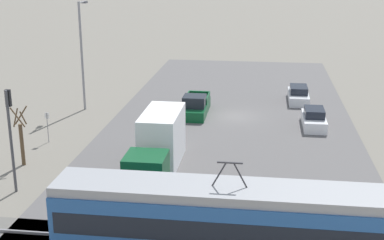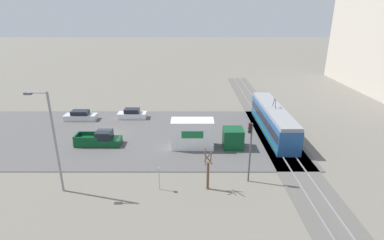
{
  "view_description": "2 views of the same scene",
  "coord_description": "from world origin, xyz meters",
  "px_view_note": "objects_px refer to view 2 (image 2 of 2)",
  "views": [
    {
      "loc": [
        -2.42,
        43.17,
        13.0
      ],
      "look_at": [
        2.05,
        10.19,
        2.76
      ],
      "focal_mm": 50.0,
      "sensor_mm": 36.0,
      "label": 1
    },
    {
      "loc": [
        36.62,
        11.14,
        15.46
      ],
      "look_at": [
        3.09,
        11.1,
        3.26
      ],
      "focal_mm": 28.0,
      "sensor_mm": 36.0,
      "label": 2
    }
  ],
  "objects_px": {
    "street_tree": "(208,172)",
    "pickup_truck": "(99,139)",
    "sedan_car_0": "(81,116)",
    "street_lamp_near_crossing": "(52,137)",
    "light_rail_tram": "(273,120)",
    "traffic_light_pole": "(250,145)",
    "no_parking_sign": "(159,176)",
    "box_truck": "(202,135)",
    "sedan_car_1": "(132,114)"
  },
  "relations": [
    {
      "from": "sedan_car_0",
      "to": "box_truck",
      "type": "bearing_deg",
      "value": -118.16
    },
    {
      "from": "sedan_car_1",
      "to": "traffic_light_pole",
      "type": "distance_m",
      "value": 23.32
    },
    {
      "from": "pickup_truck",
      "to": "no_parking_sign",
      "type": "distance_m",
      "value": 12.82
    },
    {
      "from": "box_truck",
      "to": "sedan_car_0",
      "type": "bearing_deg",
      "value": -118.16
    },
    {
      "from": "street_tree",
      "to": "pickup_truck",
      "type": "bearing_deg",
      "value": -126.95
    },
    {
      "from": "light_rail_tram",
      "to": "sedan_car_1",
      "type": "relative_size",
      "value": 3.62
    },
    {
      "from": "street_tree",
      "to": "no_parking_sign",
      "type": "height_order",
      "value": "street_tree"
    },
    {
      "from": "sedan_car_1",
      "to": "box_truck",
      "type": "bearing_deg",
      "value": -135.12
    },
    {
      "from": "sedan_car_1",
      "to": "no_parking_sign",
      "type": "xyz_separation_m",
      "value": [
        19.43,
        6.16,
        0.67
      ]
    },
    {
      "from": "light_rail_tram",
      "to": "street_lamp_near_crossing",
      "type": "xyz_separation_m",
      "value": [
        14.27,
        -22.83,
        3.59
      ]
    },
    {
      "from": "light_rail_tram",
      "to": "sedan_car_1",
      "type": "bearing_deg",
      "value": -105.0
    },
    {
      "from": "pickup_truck",
      "to": "light_rail_tram",
      "type": "bearing_deg",
      "value": 101.06
    },
    {
      "from": "pickup_truck",
      "to": "sedan_car_1",
      "type": "height_order",
      "value": "pickup_truck"
    },
    {
      "from": "pickup_truck",
      "to": "traffic_light_pole",
      "type": "bearing_deg",
      "value": 63.65
    },
    {
      "from": "light_rail_tram",
      "to": "traffic_light_pole",
      "type": "distance_m",
      "value": 13.92
    },
    {
      "from": "sedan_car_0",
      "to": "no_parking_sign",
      "type": "bearing_deg",
      "value": -143.55
    },
    {
      "from": "street_tree",
      "to": "box_truck",
      "type": "bearing_deg",
      "value": -178.5
    },
    {
      "from": "sedan_car_1",
      "to": "street_lamp_near_crossing",
      "type": "height_order",
      "value": "street_lamp_near_crossing"
    },
    {
      "from": "light_rail_tram",
      "to": "no_parking_sign",
      "type": "height_order",
      "value": "light_rail_tram"
    },
    {
      "from": "light_rail_tram",
      "to": "sedan_car_1",
      "type": "xyz_separation_m",
      "value": [
        -5.37,
        -20.03,
        -1.04
      ]
    },
    {
      "from": "light_rail_tram",
      "to": "box_truck",
      "type": "distance_m",
      "value": 10.9
    },
    {
      "from": "sedan_car_0",
      "to": "street_lamp_near_crossing",
      "type": "height_order",
      "value": "street_lamp_near_crossing"
    },
    {
      "from": "pickup_truck",
      "to": "sedan_car_0",
      "type": "bearing_deg",
      "value": -148.68
    },
    {
      "from": "traffic_light_pole",
      "to": "light_rail_tram",
      "type": "bearing_deg",
      "value": 156.38
    },
    {
      "from": "sedan_car_0",
      "to": "no_parking_sign",
      "type": "height_order",
      "value": "no_parking_sign"
    },
    {
      "from": "sedan_car_0",
      "to": "sedan_car_1",
      "type": "bearing_deg",
      "value": -84.05
    },
    {
      "from": "sedan_car_0",
      "to": "sedan_car_1",
      "type": "relative_size",
      "value": 1.11
    },
    {
      "from": "pickup_truck",
      "to": "sedan_car_0",
      "type": "height_order",
      "value": "pickup_truck"
    },
    {
      "from": "street_lamp_near_crossing",
      "to": "pickup_truck",
      "type": "bearing_deg",
      "value": 176.42
    },
    {
      "from": "box_truck",
      "to": "sedan_car_0",
      "type": "distance_m",
      "value": 20.41
    },
    {
      "from": "light_rail_tram",
      "to": "box_truck",
      "type": "relative_size",
      "value": 1.83
    },
    {
      "from": "sedan_car_1",
      "to": "traffic_light_pole",
      "type": "xyz_separation_m",
      "value": [
        17.98,
        14.51,
        3.14
      ]
    },
    {
      "from": "light_rail_tram",
      "to": "traffic_light_pole",
      "type": "bearing_deg",
      "value": -23.62
    },
    {
      "from": "sedan_car_1",
      "to": "no_parking_sign",
      "type": "height_order",
      "value": "no_parking_sign"
    },
    {
      "from": "box_truck",
      "to": "street_lamp_near_crossing",
      "type": "relative_size",
      "value": 0.91
    },
    {
      "from": "street_lamp_near_crossing",
      "to": "no_parking_sign",
      "type": "distance_m",
      "value": 9.8
    },
    {
      "from": "street_tree",
      "to": "sedan_car_0",
      "type": "bearing_deg",
      "value": -135.51
    },
    {
      "from": "sedan_car_0",
      "to": "traffic_light_pole",
      "type": "height_order",
      "value": "traffic_light_pole"
    },
    {
      "from": "box_truck",
      "to": "no_parking_sign",
      "type": "bearing_deg",
      "value": -25.0
    },
    {
      "from": "light_rail_tram",
      "to": "no_parking_sign",
      "type": "bearing_deg",
      "value": -44.6
    },
    {
      "from": "sedan_car_1",
      "to": "traffic_light_pole",
      "type": "height_order",
      "value": "traffic_light_pole"
    },
    {
      "from": "light_rail_tram",
      "to": "box_truck",
      "type": "height_order",
      "value": "light_rail_tram"
    },
    {
      "from": "light_rail_tram",
      "to": "pickup_truck",
      "type": "height_order",
      "value": "light_rail_tram"
    },
    {
      "from": "street_lamp_near_crossing",
      "to": "light_rail_tram",
      "type": "bearing_deg",
      "value": 122.01
    },
    {
      "from": "light_rail_tram",
      "to": "pickup_truck",
      "type": "relative_size",
      "value": 2.84
    },
    {
      "from": "street_tree",
      "to": "light_rail_tram",
      "type": "bearing_deg",
      "value": 145.95
    },
    {
      "from": "traffic_light_pole",
      "to": "box_truck",
      "type": "bearing_deg",
      "value": -151.26
    },
    {
      "from": "sedan_car_0",
      "to": "street_tree",
      "type": "relative_size",
      "value": 1.2
    },
    {
      "from": "pickup_truck",
      "to": "street_tree",
      "type": "relative_size",
      "value": 1.39
    },
    {
      "from": "sedan_car_1",
      "to": "pickup_truck",
      "type": "bearing_deg",
      "value": 167.35
    }
  ]
}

